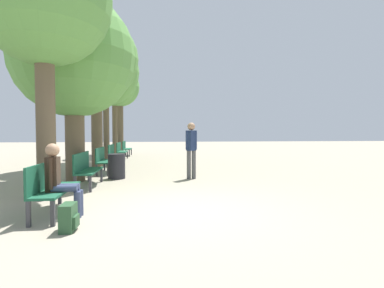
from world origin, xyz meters
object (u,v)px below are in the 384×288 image
Objects in this scene: tree_row_2 at (96,60)px; trash_bin at (117,166)px; pedestrian_near at (191,147)px; bench_row_4 at (121,150)px; tree_row_0 at (44,0)px; bench_row_0 at (51,185)px; tree_row_1 at (74,57)px; bench_row_2 at (103,159)px; tree_row_4 at (114,85)px; backpack at (69,218)px; bench_row_3 at (114,153)px; tree_row_5 at (120,89)px; person_seated at (60,178)px; tree_row_3 at (106,72)px; bench_row_1 at (86,167)px; bench_row_5 at (126,147)px.

tree_row_2 is 7.85× the size of trash_bin.
bench_row_4 is at bearing 113.11° from pedestrian_near.
bench_row_0 is at bearing -68.35° from tree_row_0.
trash_bin is (0.62, -6.53, -0.13)m from bench_row_4.
bench_row_2 is at bearing 72.40° from tree_row_1.
bench_row_0 is at bearing -87.57° from tree_row_4.
tree_row_2 is 9.00m from backpack.
bench_row_3 is 7.77m from tree_row_5.
bench_row_0 is 4.71m from pedestrian_near.
bench_row_0 is at bearing -81.84° from tree_row_1.
person_seated is 4.75m from pedestrian_near.
tree_row_5 is (0.00, 5.44, 0.02)m from tree_row_3.
tree_row_1 reaches higher than tree_row_4.
pedestrian_near is at bearing -58.18° from tree_row_3.
tree_row_4 is at bearing 90.00° from tree_row_3.
bench_row_3 is 5.66m from tree_row_4.
bench_row_0 is 1.25× the size of person_seated.
tree_row_0 reaches higher than tree_row_5.
tree_row_3 reaches higher than person_seated.
bench_row_0 is 2.63m from bench_row_1.
bench_row_2 is at bearing -72.79° from tree_row_2.
bench_row_5 is 4.11m from tree_row_5.
backpack is 0.23× the size of pedestrian_near.
trash_bin is (0.62, -3.90, -0.13)m from bench_row_3.
bench_row_1 is 5.25m from bench_row_3.
pedestrian_near is at bearing -72.86° from bench_row_5.
tree_row_3 is (-0.52, 1.32, 3.77)m from bench_row_3.
tree_row_3 is at bearing 121.82° from pedestrian_near.
bench_row_0 is 1.00× the size of bench_row_5.
person_seated reaches higher than bench_row_1.
bench_row_1 is at bearing -86.90° from tree_row_4.
tree_row_5 is at bearing 109.01° from bench_row_5.
bench_row_1 is 0.90× the size of pedestrian_near.
tree_row_4 is (0.00, 8.58, 0.52)m from tree_row_1.
backpack is (1.09, -4.62, -3.42)m from tree_row_1.
bench_row_3 is at bearing -85.61° from tree_row_5.
tree_row_0 reaches higher than backpack.
bench_row_5 is at bearing 90.98° from person_seated.
pedestrian_near is at bearing -28.67° from bench_row_2.
tree_row_5 reaches higher than bench_row_1.
person_seated is at bearing -89.02° from bench_row_5.
bench_row_2 and bench_row_5 have the same top height.
tree_row_1 is 1.00× the size of tree_row_4.
tree_row_0 reaches higher than bench_row_3.
tree_row_0 is at bearing 111.65° from bench_row_0.
tree_row_0 reaches higher than tree_row_1.
bench_row_5 is at bearing 90.00° from bench_row_0.
tree_row_1 is 11.04m from tree_row_5.
bench_row_1 is 1.00× the size of bench_row_4.
tree_row_0 is 7.46× the size of trash_bin.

